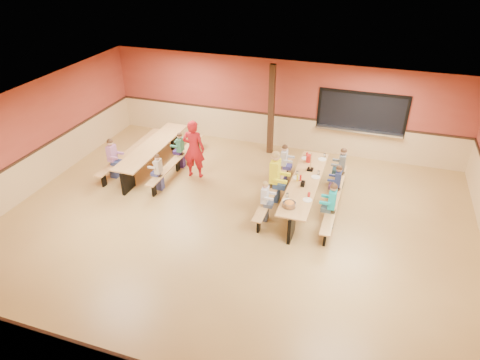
% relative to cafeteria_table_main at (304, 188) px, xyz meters
% --- Properties ---
extents(ground, '(12.00, 12.00, 0.00)m').
position_rel_cafeteria_table_main_xyz_m(ground, '(-1.51, -1.57, -0.53)').
color(ground, olive).
rests_on(ground, ground).
extents(room_envelope, '(12.04, 10.04, 3.02)m').
position_rel_cafeteria_table_main_xyz_m(room_envelope, '(-1.51, -1.57, 0.16)').
color(room_envelope, '#983B2C').
rests_on(room_envelope, ground).
extents(kitchen_pass_through, '(2.78, 0.28, 1.38)m').
position_rel_cafeteria_table_main_xyz_m(kitchen_pass_through, '(1.09, 3.39, 0.96)').
color(kitchen_pass_through, black).
rests_on(kitchen_pass_through, ground).
extents(structural_post, '(0.18, 0.18, 3.00)m').
position_rel_cafeteria_table_main_xyz_m(structural_post, '(-1.71, 2.83, 0.97)').
color(structural_post, black).
rests_on(structural_post, ground).
extents(cafeteria_table_main, '(1.91, 3.70, 0.74)m').
position_rel_cafeteria_table_main_xyz_m(cafeteria_table_main, '(0.00, 0.00, 0.00)').
color(cafeteria_table_main, '#B58247').
rests_on(cafeteria_table_main, ground).
extents(cafeteria_table_second, '(1.91, 3.70, 0.74)m').
position_rel_cafeteria_table_main_xyz_m(cafeteria_table_second, '(-4.94, 0.68, 0.00)').
color(cafeteria_table_second, '#B58247').
rests_on(cafeteria_table_second, ground).
extents(seated_child_white_left, '(0.33, 0.27, 1.14)m').
position_rel_cafeteria_table_main_xyz_m(seated_child_white_left, '(-0.82, -1.04, 0.04)').
color(seated_child_white_left, silver).
rests_on(seated_child_white_left, ground).
extents(seated_adult_yellow, '(0.50, 0.41, 1.48)m').
position_rel_cafeteria_table_main_xyz_m(seated_adult_yellow, '(-0.82, -0.03, 0.22)').
color(seated_adult_yellow, yellow).
rests_on(seated_adult_yellow, ground).
extents(seated_child_grey_left, '(0.36, 0.29, 1.18)m').
position_rel_cafeteria_table_main_xyz_m(seated_child_grey_left, '(-0.82, 1.08, 0.07)').
color(seated_child_grey_left, '#BBBBBB').
rests_on(seated_child_grey_left, ground).
extents(seated_child_teal_right, '(0.38, 0.31, 1.23)m').
position_rel_cafeteria_table_main_xyz_m(seated_child_teal_right, '(0.83, -0.76, 0.09)').
color(seated_child_teal_right, teal).
rests_on(seated_child_teal_right, ground).
extents(seated_child_navy_right, '(0.34, 0.28, 1.15)m').
position_rel_cafeteria_table_main_xyz_m(seated_child_navy_right, '(0.83, 0.37, 0.05)').
color(seated_child_navy_right, navy).
rests_on(seated_child_navy_right, ground).
extents(seated_child_char_right, '(0.38, 0.31, 1.23)m').
position_rel_cafeteria_table_main_xyz_m(seated_child_char_right, '(0.83, 1.29, 0.09)').
color(seated_child_char_right, '#555D60').
rests_on(seated_child_char_right, ground).
extents(seated_child_purple_sec, '(0.39, 0.32, 1.24)m').
position_rel_cafeteria_table_main_xyz_m(seated_child_purple_sec, '(-5.76, -0.30, 0.10)').
color(seated_child_purple_sec, '#9E6190').
rests_on(seated_child_purple_sec, ground).
extents(seated_child_green_sec, '(0.34, 0.28, 1.15)m').
position_rel_cafeteria_table_main_xyz_m(seated_child_green_sec, '(-4.11, 0.94, 0.05)').
color(seated_child_green_sec, '#358362').
rests_on(seated_child_green_sec, ground).
extents(seated_child_tan_sec, '(0.32, 0.27, 1.12)m').
position_rel_cafeteria_table_main_xyz_m(seated_child_tan_sec, '(-4.11, -0.51, 0.03)').
color(seated_child_tan_sec, '#B1A48D').
rests_on(seated_child_tan_sec, ground).
extents(standing_woman, '(0.70, 0.50, 1.82)m').
position_rel_cafeteria_table_main_xyz_m(standing_woman, '(-3.46, 0.53, 0.39)').
color(standing_woman, '#AC131A').
rests_on(standing_woman, ground).
extents(punch_pitcher, '(0.16, 0.16, 0.22)m').
position_rel_cafeteria_table_main_xyz_m(punch_pitcher, '(-0.12, 1.12, 0.32)').
color(punch_pitcher, '#B11C17').
rests_on(punch_pitcher, cafeteria_table_main).
extents(chip_bowl, '(0.32, 0.32, 0.15)m').
position_rel_cafeteria_table_main_xyz_m(chip_bowl, '(-0.13, -1.33, 0.29)').
color(chip_bowl, '#FFA628').
rests_on(chip_bowl, cafeteria_table_main).
extents(napkin_dispenser, '(0.10, 0.14, 0.13)m').
position_rel_cafeteria_table_main_xyz_m(napkin_dispenser, '(-0.01, -0.26, 0.28)').
color(napkin_dispenser, black).
rests_on(napkin_dispenser, cafeteria_table_main).
extents(condiment_mustard, '(0.06, 0.06, 0.17)m').
position_rel_cafeteria_table_main_xyz_m(condiment_mustard, '(-0.20, -0.04, 0.30)').
color(condiment_mustard, yellow).
rests_on(condiment_mustard, cafeteria_table_main).
extents(condiment_ketchup, '(0.06, 0.06, 0.17)m').
position_rel_cafeteria_table_main_xyz_m(condiment_ketchup, '(-0.13, -0.01, 0.30)').
color(condiment_ketchup, '#B2140F').
rests_on(condiment_ketchup, cafeteria_table_main).
extents(table_paddle, '(0.16, 0.16, 0.56)m').
position_rel_cafeteria_table_main_xyz_m(table_paddle, '(0.02, 0.64, 0.35)').
color(table_paddle, black).
rests_on(table_paddle, cafeteria_table_main).
extents(place_settings, '(0.65, 3.30, 0.11)m').
position_rel_cafeteria_table_main_xyz_m(place_settings, '(0.00, 0.00, 0.27)').
color(place_settings, beige).
rests_on(place_settings, cafeteria_table_main).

